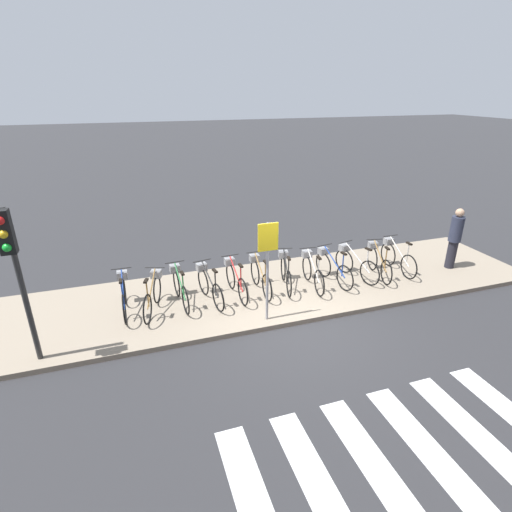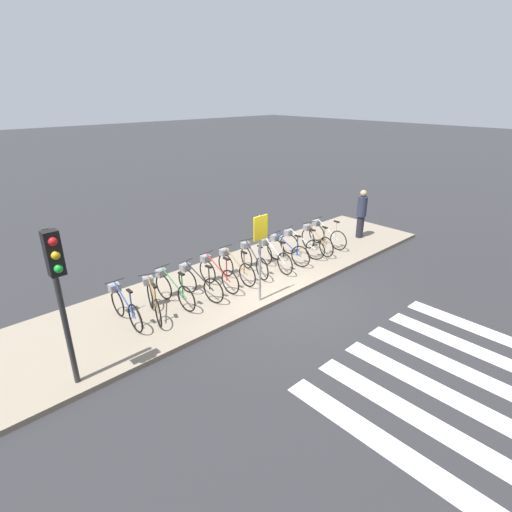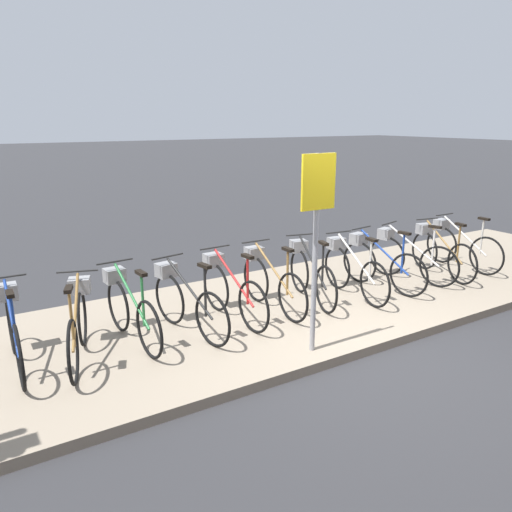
{
  "view_description": "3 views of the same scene",
  "coord_description": "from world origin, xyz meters",
  "px_view_note": "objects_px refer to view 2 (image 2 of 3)",
  "views": [
    {
      "loc": [
        -3.31,
        -6.95,
        4.93
      ],
      "look_at": [
        -0.63,
        1.12,
        1.32
      ],
      "focal_mm": 28.0,
      "sensor_mm": 36.0,
      "label": 1
    },
    {
      "loc": [
        -6.89,
        -6.27,
        5.14
      ],
      "look_at": [
        0.02,
        1.16,
        0.9
      ],
      "focal_mm": 28.0,
      "sensor_mm": 36.0,
      "label": 2
    },
    {
      "loc": [
        -4.01,
        -3.92,
        2.74
      ],
      "look_at": [
        -0.89,
        1.17,
        1.09
      ],
      "focal_mm": 35.0,
      "sensor_mm": 36.0,
      "label": 3
    }
  ],
  "objects_px": {
    "parked_bicycle_6": "(252,259)",
    "sign_post": "(260,244)",
    "parked_bicycle_0": "(124,305)",
    "parked_bicycle_1": "(153,299)",
    "parked_bicycle_2": "(172,288)",
    "parked_bicycle_8": "(285,249)",
    "parked_bicycle_5": "(234,266)",
    "traffic_light": "(58,278)",
    "parked_bicycle_11": "(325,234)",
    "parked_bicycle_3": "(197,281)",
    "parked_bicycle_9": "(299,243)",
    "parked_bicycle_7": "(273,255)",
    "pedestrian": "(361,213)",
    "parked_bicycle_10": "(315,239)",
    "parked_bicycle_4": "(216,272)"
  },
  "relations": [
    {
      "from": "parked_bicycle_3",
      "to": "traffic_light",
      "type": "xyz_separation_m",
      "value": [
        -3.58,
        -1.32,
        1.74
      ]
    },
    {
      "from": "parked_bicycle_6",
      "to": "parked_bicycle_8",
      "type": "distance_m",
      "value": 1.28
    },
    {
      "from": "parked_bicycle_8",
      "to": "traffic_light",
      "type": "height_order",
      "value": "traffic_light"
    },
    {
      "from": "parked_bicycle_1",
      "to": "parked_bicycle_2",
      "type": "bearing_deg",
      "value": 13.97
    },
    {
      "from": "parked_bicycle_2",
      "to": "parked_bicycle_3",
      "type": "bearing_deg",
      "value": -9.66
    },
    {
      "from": "parked_bicycle_3",
      "to": "parked_bicycle_7",
      "type": "bearing_deg",
      "value": -1.24
    },
    {
      "from": "parked_bicycle_3",
      "to": "parked_bicycle_10",
      "type": "distance_m",
      "value": 4.71
    },
    {
      "from": "parked_bicycle_2",
      "to": "parked_bicycle_8",
      "type": "xyz_separation_m",
      "value": [
        4.0,
        -0.13,
        0.0
      ]
    },
    {
      "from": "parked_bicycle_1",
      "to": "sign_post",
      "type": "relative_size",
      "value": 0.68
    },
    {
      "from": "parked_bicycle_0",
      "to": "traffic_light",
      "type": "distance_m",
      "value": 2.79
    },
    {
      "from": "parked_bicycle_0",
      "to": "parked_bicycle_11",
      "type": "relative_size",
      "value": 1.0
    },
    {
      "from": "parked_bicycle_8",
      "to": "parked_bicycle_9",
      "type": "height_order",
      "value": "same"
    },
    {
      "from": "parked_bicycle_0",
      "to": "parked_bicycle_10",
      "type": "relative_size",
      "value": 1.01
    },
    {
      "from": "parked_bicycle_1",
      "to": "traffic_light",
      "type": "relative_size",
      "value": 0.51
    },
    {
      "from": "parked_bicycle_7",
      "to": "pedestrian",
      "type": "distance_m",
      "value": 4.33
    },
    {
      "from": "parked_bicycle_1",
      "to": "parked_bicycle_2",
      "type": "height_order",
      "value": "same"
    },
    {
      "from": "parked_bicycle_10",
      "to": "parked_bicycle_1",
      "type": "bearing_deg",
      "value": 179.84
    },
    {
      "from": "parked_bicycle_1",
      "to": "parked_bicycle_11",
      "type": "xyz_separation_m",
      "value": [
        6.7,
        0.09,
        0.0
      ]
    },
    {
      "from": "parked_bicycle_1",
      "to": "parked_bicycle_5",
      "type": "relative_size",
      "value": 0.96
    },
    {
      "from": "parked_bicycle_6",
      "to": "sign_post",
      "type": "xyz_separation_m",
      "value": [
        -1.0,
        -1.38,
        1.11
      ]
    },
    {
      "from": "parked_bicycle_11",
      "to": "parked_bicycle_9",
      "type": "bearing_deg",
      "value": -179.19
    },
    {
      "from": "parked_bicycle_3",
      "to": "sign_post",
      "type": "bearing_deg",
      "value": -50.43
    },
    {
      "from": "parked_bicycle_1",
      "to": "parked_bicycle_8",
      "type": "distance_m",
      "value": 4.63
    },
    {
      "from": "parked_bicycle_3",
      "to": "pedestrian",
      "type": "bearing_deg",
      "value": -2.25
    },
    {
      "from": "parked_bicycle_0",
      "to": "parked_bicycle_8",
      "type": "distance_m",
      "value": 5.27
    },
    {
      "from": "parked_bicycle_2",
      "to": "sign_post",
      "type": "relative_size",
      "value": 0.71
    },
    {
      "from": "parked_bicycle_2",
      "to": "parked_bicycle_10",
      "type": "distance_m",
      "value": 5.39
    },
    {
      "from": "parked_bicycle_0",
      "to": "parked_bicycle_1",
      "type": "relative_size",
      "value": 1.05
    },
    {
      "from": "pedestrian",
      "to": "traffic_light",
      "type": "xyz_separation_m",
      "value": [
        -10.59,
        -1.04,
        1.25
      ]
    },
    {
      "from": "parked_bicycle_3",
      "to": "parked_bicycle_8",
      "type": "distance_m",
      "value": 3.32
    },
    {
      "from": "parked_bicycle_11",
      "to": "parked_bicycle_0",
      "type": "bearing_deg",
      "value": 179.35
    },
    {
      "from": "parked_bicycle_4",
      "to": "parked_bicycle_7",
      "type": "xyz_separation_m",
      "value": [
        2.02,
        -0.16,
        0.0
      ]
    },
    {
      "from": "parked_bicycle_9",
      "to": "parked_bicycle_11",
      "type": "xyz_separation_m",
      "value": [
        1.37,
        0.02,
        0.0
      ]
    },
    {
      "from": "parked_bicycle_1",
      "to": "parked_bicycle_7",
      "type": "height_order",
      "value": "same"
    },
    {
      "from": "parked_bicycle_9",
      "to": "parked_bicycle_11",
      "type": "bearing_deg",
      "value": 0.81
    },
    {
      "from": "parked_bicycle_0",
      "to": "parked_bicycle_7",
      "type": "bearing_deg",
      "value": -2.39
    },
    {
      "from": "parked_bicycle_1",
      "to": "parked_bicycle_3",
      "type": "bearing_deg",
      "value": 1.8
    },
    {
      "from": "parked_bicycle_9",
      "to": "pedestrian",
      "type": "height_order",
      "value": "pedestrian"
    },
    {
      "from": "parked_bicycle_0",
      "to": "parked_bicycle_6",
      "type": "height_order",
      "value": "same"
    },
    {
      "from": "parked_bicycle_1",
      "to": "pedestrian",
      "type": "height_order",
      "value": "pedestrian"
    },
    {
      "from": "parked_bicycle_4",
      "to": "sign_post",
      "type": "distance_m",
      "value": 1.79
    },
    {
      "from": "parked_bicycle_3",
      "to": "parked_bicycle_9",
      "type": "distance_m",
      "value": 4.02
    },
    {
      "from": "traffic_light",
      "to": "parked_bicycle_4",
      "type": "bearing_deg",
      "value": 18.39
    },
    {
      "from": "traffic_light",
      "to": "parked_bicycle_11",
      "type": "bearing_deg",
      "value": 8.7
    },
    {
      "from": "parked_bicycle_4",
      "to": "parked_bicycle_9",
      "type": "height_order",
      "value": "same"
    },
    {
      "from": "parked_bicycle_9",
      "to": "parked_bicycle_4",
      "type": "bearing_deg",
      "value": 178.87
    },
    {
      "from": "parked_bicycle_11",
      "to": "traffic_light",
      "type": "distance_m",
      "value": 9.23
    },
    {
      "from": "parked_bicycle_11",
      "to": "pedestrian",
      "type": "relative_size",
      "value": 0.92
    },
    {
      "from": "parked_bicycle_1",
      "to": "parked_bicycle_2",
      "type": "relative_size",
      "value": 0.96
    },
    {
      "from": "parked_bicycle_6",
      "to": "sign_post",
      "type": "relative_size",
      "value": 0.69
    }
  ]
}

